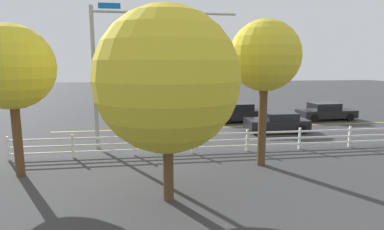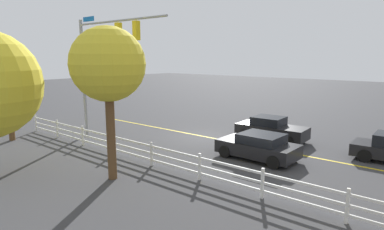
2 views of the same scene
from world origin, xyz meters
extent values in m
plane|color=#38383A|center=(0.00, 0.00, 0.00)|extent=(120.00, 120.00, 0.00)
cube|color=gold|center=(-4.00, 0.00, 0.00)|extent=(28.00, 0.16, 0.01)
cylinder|color=gray|center=(6.20, 4.62, 3.68)|extent=(0.20, 0.20, 7.37)
cylinder|color=gray|center=(2.49, 4.62, 7.07)|extent=(7.41, 0.12, 0.12)
cube|color=#0C59B2|center=(5.30, 4.64, 7.35)|extent=(1.10, 0.03, 0.28)
cube|color=gold|center=(2.52, 4.62, 6.47)|extent=(0.32, 0.28, 1.00)
sphere|color=red|center=(2.52, 4.47, 6.79)|extent=(0.17, 0.17, 0.17)
sphere|color=orange|center=(2.52, 4.47, 6.47)|extent=(0.17, 0.17, 0.17)
sphere|color=#148C19|center=(2.52, 4.47, 6.15)|extent=(0.17, 0.17, 0.17)
cube|color=gold|center=(1.04, 4.62, 6.47)|extent=(0.32, 0.28, 1.00)
sphere|color=red|center=(1.04, 4.47, 6.79)|extent=(0.17, 0.17, 0.17)
sphere|color=orange|center=(1.04, 4.47, 6.47)|extent=(0.17, 0.17, 0.17)
sphere|color=#148C19|center=(1.04, 4.47, 6.15)|extent=(0.17, 0.17, 0.17)
cube|color=black|center=(-4.92, 2.02, 0.55)|extent=(4.01, 2.02, 0.65)
cube|color=black|center=(-5.12, 2.02, 1.10)|extent=(2.07, 1.78, 0.45)
cylinder|color=black|center=(-3.55, 2.90, 0.32)|extent=(0.64, 0.23, 0.64)
cylinder|color=black|center=(-3.59, 1.08, 0.32)|extent=(0.64, 0.23, 0.64)
cylinder|color=black|center=(-6.25, 2.95, 0.32)|extent=(0.64, 0.23, 0.64)
cylinder|color=black|center=(-6.29, 1.13, 0.32)|extent=(0.64, 0.23, 0.64)
cube|color=black|center=(-10.77, -1.72, 0.52)|extent=(4.56, 1.91, 0.60)
cube|color=black|center=(-10.55, -1.71, 1.11)|extent=(2.19, 1.67, 0.57)
cylinder|color=black|center=(-12.28, -2.59, 0.32)|extent=(0.65, 0.24, 0.64)
cylinder|color=black|center=(-12.33, -0.93, 0.32)|extent=(0.65, 0.24, 0.64)
cylinder|color=black|center=(-9.22, -2.51, 0.32)|extent=(0.65, 0.24, 0.64)
cylinder|color=black|center=(-9.26, -0.84, 0.32)|extent=(0.65, 0.24, 0.64)
cube|color=black|center=(-3.79, -1.90, 0.58)|extent=(4.31, 1.94, 0.72)
cube|color=black|center=(-3.58, -1.89, 1.20)|extent=(1.86, 1.67, 0.52)
cylinder|color=black|center=(-5.20, -2.79, 0.32)|extent=(0.65, 0.24, 0.64)
cylinder|color=black|center=(-5.26, -1.12, 0.32)|extent=(0.65, 0.24, 0.64)
cylinder|color=black|center=(-2.32, -2.68, 0.32)|extent=(0.65, 0.24, 0.64)
cylinder|color=black|center=(-2.38, -1.02, 0.32)|extent=(0.65, 0.24, 0.64)
cube|color=white|center=(-7.33, 6.16, 0.57)|extent=(0.10, 0.10, 1.15)
cube|color=white|center=(-4.44, 6.16, 0.57)|extent=(0.10, 0.10, 1.15)
cube|color=white|center=(-1.56, 6.16, 0.57)|extent=(0.10, 0.10, 1.15)
cube|color=white|center=(1.33, 6.16, 0.57)|extent=(0.10, 0.10, 1.15)
cube|color=white|center=(4.22, 6.16, 0.57)|extent=(0.10, 0.10, 1.15)
cube|color=white|center=(7.11, 6.16, 0.57)|extent=(0.10, 0.10, 1.15)
cube|color=white|center=(10.00, 6.16, 0.57)|extent=(0.10, 0.10, 1.15)
cube|color=white|center=(-3.00, 6.16, 0.95)|extent=(26.00, 0.06, 0.09)
cube|color=white|center=(-3.00, 6.16, 0.60)|extent=(26.00, 0.06, 0.09)
cube|color=white|center=(-3.00, 6.16, 0.28)|extent=(26.00, 0.06, 0.09)
cylinder|color=brown|center=(2.86, 11.42, 1.13)|extent=(0.34, 0.34, 2.25)
sphere|color=yellow|center=(2.86, 11.42, 3.97)|extent=(4.59, 4.59, 4.59)
cylinder|color=brown|center=(8.67, 8.29, 1.56)|extent=(0.34, 0.34, 3.12)
sphere|color=yellow|center=(8.67, 8.29, 4.36)|extent=(3.30, 3.30, 3.30)
cylinder|color=brown|center=(-1.48, 8.38, 1.84)|extent=(0.37, 0.37, 3.68)
sphere|color=yellow|center=(-1.48, 8.38, 4.82)|extent=(3.03, 3.03, 3.03)
camera|label=1|loc=(3.43, 21.05, 4.45)|focal=28.68mm
camera|label=2|loc=(-12.49, 16.49, 5.11)|focal=30.63mm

